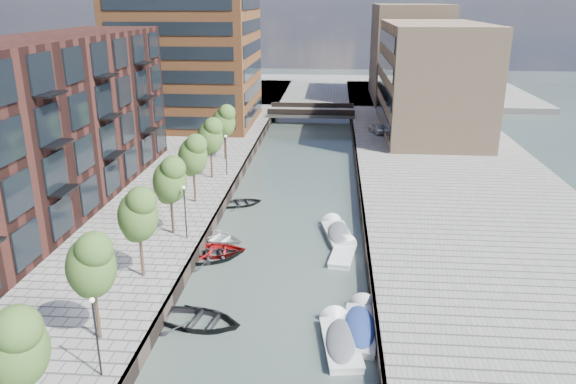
# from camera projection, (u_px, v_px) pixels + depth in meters

# --- Properties ---
(water) EXTENTS (300.00, 300.00, 0.00)m
(water) POSITION_uv_depth(u_px,v_px,m) (298.00, 186.00, 56.42)
(water) COLOR #38473F
(water) RESTS_ON ground
(quay_right) EXTENTS (20.00, 140.00, 1.00)m
(quay_right) POSITION_uv_depth(u_px,v_px,m) (460.00, 185.00, 55.01)
(quay_right) COLOR gray
(quay_right) RESTS_ON ground
(quay_wall_left) EXTENTS (0.25, 140.00, 1.00)m
(quay_wall_left) POSITION_uv_depth(u_px,v_px,m) (238.00, 180.00, 56.74)
(quay_wall_left) COLOR #332823
(quay_wall_left) RESTS_ON ground
(quay_wall_right) EXTENTS (0.25, 140.00, 1.00)m
(quay_wall_right) POSITION_uv_depth(u_px,v_px,m) (359.00, 183.00, 55.78)
(quay_wall_right) COLOR #332823
(quay_wall_right) RESTS_ON ground
(far_closure) EXTENTS (80.00, 40.00, 1.00)m
(far_closure) POSITION_uv_depth(u_px,v_px,m) (318.00, 90.00, 112.79)
(far_closure) COLOR gray
(far_closure) RESTS_ON ground
(apartment_block) EXTENTS (8.00, 38.00, 14.00)m
(apartment_block) POSITION_uv_depth(u_px,v_px,m) (47.00, 125.00, 45.96)
(apartment_block) COLOR black
(apartment_block) RESTS_ON quay_left
(tower) EXTENTS (18.00, 18.00, 30.00)m
(tower) POSITION_uv_depth(u_px,v_px,m) (186.00, 13.00, 76.10)
(tower) COLOR brown
(tower) RESTS_ON quay_left
(tan_block_near) EXTENTS (12.00, 25.00, 14.00)m
(tan_block_near) POSITION_uv_depth(u_px,v_px,m) (431.00, 78.00, 73.29)
(tan_block_near) COLOR #9E7F61
(tan_block_near) RESTS_ON quay_right
(tan_block_far) EXTENTS (12.00, 20.00, 16.00)m
(tan_block_far) POSITION_uv_depth(u_px,v_px,m) (408.00, 53.00, 97.47)
(tan_block_far) COLOR #9E7F61
(tan_block_far) RESTS_ON quay_right
(bridge) EXTENTS (13.00, 6.00, 1.30)m
(bridge) POSITION_uv_depth(u_px,v_px,m) (312.00, 112.00, 86.12)
(bridge) COLOR gray
(bridge) RESTS_ON ground
(tree_0) EXTENTS (2.50, 2.50, 5.95)m
(tree_0) POSITION_uv_depth(u_px,v_px,m) (15.00, 345.00, 21.44)
(tree_0) COLOR #382619
(tree_0) RESTS_ON quay_left
(tree_1) EXTENTS (2.50, 2.50, 5.95)m
(tree_1) POSITION_uv_depth(u_px,v_px,m) (91.00, 263.00, 28.04)
(tree_1) COLOR #382619
(tree_1) RESTS_ON quay_left
(tree_2) EXTENTS (2.50, 2.50, 5.95)m
(tree_2) POSITION_uv_depth(u_px,v_px,m) (138.00, 213.00, 34.63)
(tree_2) COLOR #382619
(tree_2) RESTS_ON quay_left
(tree_3) EXTENTS (2.50, 2.50, 5.95)m
(tree_3) POSITION_uv_depth(u_px,v_px,m) (170.00, 179.00, 41.23)
(tree_3) COLOR #382619
(tree_3) RESTS_ON quay_left
(tree_4) EXTENTS (2.50, 2.50, 5.95)m
(tree_4) POSITION_uv_depth(u_px,v_px,m) (193.00, 154.00, 47.82)
(tree_4) COLOR #382619
(tree_4) RESTS_ON quay_left
(tree_5) EXTENTS (2.50, 2.50, 5.95)m
(tree_5) POSITION_uv_depth(u_px,v_px,m) (210.00, 135.00, 54.42)
(tree_5) COLOR #382619
(tree_5) RESTS_ON quay_left
(tree_6) EXTENTS (2.50, 2.50, 5.95)m
(tree_6) POSITION_uv_depth(u_px,v_px,m) (224.00, 120.00, 61.01)
(tree_6) COLOR #382619
(tree_6) RESTS_ON quay_left
(lamp_0) EXTENTS (0.24, 0.24, 4.12)m
(lamp_0) POSITION_uv_depth(u_px,v_px,m) (96.00, 329.00, 25.69)
(lamp_0) COLOR black
(lamp_0) RESTS_ON quay_left
(lamp_1) EXTENTS (0.24, 0.24, 4.12)m
(lamp_1) POSITION_uv_depth(u_px,v_px,m) (185.00, 207.00, 40.77)
(lamp_1) COLOR black
(lamp_1) RESTS_ON quay_left
(lamp_2) EXTENTS (0.24, 0.24, 4.12)m
(lamp_2) POSITION_uv_depth(u_px,v_px,m) (226.00, 151.00, 55.84)
(lamp_2) COLOR black
(lamp_2) RESTS_ON quay_left
(sloop_0) EXTENTS (5.74, 4.60, 1.06)m
(sloop_0) POSITION_uv_depth(u_px,v_px,m) (199.00, 325.00, 32.40)
(sloop_0) COLOR black
(sloop_0) RESTS_ON ground
(sloop_1) EXTENTS (5.57, 4.90, 0.96)m
(sloop_1) POSITION_uv_depth(u_px,v_px,m) (212.00, 260.00, 40.48)
(sloop_1) COLOR #232426
(sloop_1) RESTS_ON ground
(sloop_2) EXTENTS (5.22, 4.09, 0.98)m
(sloop_2) POSITION_uv_depth(u_px,v_px,m) (214.00, 254.00, 41.35)
(sloop_2) COLOR #A61213
(sloop_2) RESTS_ON ground
(sloop_3) EXTENTS (5.25, 4.48, 0.92)m
(sloop_3) POSITION_uv_depth(u_px,v_px,m) (217.00, 240.00, 43.71)
(sloop_3) COLOR silver
(sloop_3) RESTS_ON ground
(sloop_4) EXTENTS (4.87, 4.31, 0.84)m
(sloop_4) POSITION_uv_depth(u_px,v_px,m) (241.00, 205.00, 51.23)
(sloop_4) COLOR black
(sloop_4) RESTS_ON ground
(motorboat_1) EXTENTS (2.45, 5.38, 1.73)m
(motorboat_1) POSITION_uv_depth(u_px,v_px,m) (340.00, 339.00, 30.65)
(motorboat_1) COLOR white
(motorboat_1) RESTS_ON ground
(motorboat_2) EXTENTS (2.20, 4.66, 1.49)m
(motorboat_2) POSITION_uv_depth(u_px,v_px,m) (344.00, 253.00, 41.34)
(motorboat_2) COLOR white
(motorboat_2) RESTS_ON ground
(motorboat_3) EXTENTS (2.34, 5.51, 1.78)m
(motorboat_3) POSITION_uv_depth(u_px,v_px,m) (360.00, 325.00, 31.95)
(motorboat_3) COLOR silver
(motorboat_3) RESTS_ON ground
(motorboat_4) EXTENTS (2.85, 5.60, 1.78)m
(motorboat_4) POSITION_uv_depth(u_px,v_px,m) (337.00, 233.00, 44.60)
(motorboat_4) COLOR silver
(motorboat_4) RESTS_ON ground
(car) EXTENTS (2.75, 4.19, 1.33)m
(car) POSITION_uv_depth(u_px,v_px,m) (378.00, 128.00, 74.03)
(car) COLOR silver
(car) RESTS_ON quay_right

